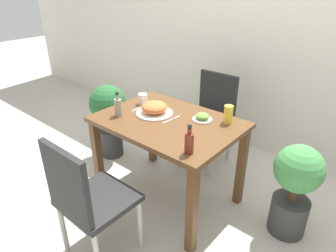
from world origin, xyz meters
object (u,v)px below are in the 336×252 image
(drink_cup, at_px, (143,99))
(condiment_bottle, at_px, (189,142))
(chair_near, at_px, (87,197))
(potted_plant_right, at_px, (295,186))
(chair_far, at_px, (210,115))
(food_plate, at_px, (154,109))
(side_plate, at_px, (202,117))
(potted_plant_left, at_px, (109,113))
(juice_glass, at_px, (228,114))
(sauce_bottle, at_px, (118,106))

(drink_cup, bearing_deg, condiment_bottle, -26.19)
(chair_near, relative_size, potted_plant_right, 1.24)
(chair_far, xyz_separation_m, food_plate, (-0.08, -0.71, 0.27))
(side_plate, relative_size, potted_plant_left, 0.19)
(chair_far, distance_m, drink_cup, 0.74)
(chair_far, height_order, condiment_bottle, condiment_bottle)
(side_plate, bearing_deg, chair_far, 116.14)
(chair_near, relative_size, chair_far, 1.00)
(chair_near, distance_m, chair_far, 1.51)
(chair_near, relative_size, juice_glass, 6.53)
(juice_glass, bearing_deg, chair_far, 132.97)
(sauce_bottle, height_order, potted_plant_right, sauce_bottle)
(potted_plant_left, bearing_deg, juice_glass, 5.06)
(drink_cup, relative_size, potted_plant_left, 0.12)
(juice_glass, relative_size, potted_plant_left, 0.18)
(juice_glass, bearing_deg, potted_plant_left, -174.94)
(potted_plant_left, xyz_separation_m, potted_plant_right, (1.81, 0.14, -0.07))
(juice_glass, bearing_deg, drink_cup, -168.52)
(juice_glass, bearing_deg, potted_plant_right, 2.78)
(potted_plant_left, height_order, potted_plant_right, potted_plant_left)
(side_plate, distance_m, potted_plant_left, 1.13)
(chair_near, relative_size, food_plate, 3.06)
(chair_far, height_order, drink_cup, chair_far)
(chair_near, relative_size, sauce_bottle, 4.48)
(sauce_bottle, bearing_deg, condiment_bottle, -6.88)
(sauce_bottle, relative_size, potted_plant_left, 0.26)
(potted_plant_right, bearing_deg, food_plate, -166.41)
(sauce_bottle, xyz_separation_m, potted_plant_right, (1.26, 0.46, -0.40))
(side_plate, bearing_deg, chair_near, -100.93)
(chair_far, height_order, potted_plant_left, chair_far)
(food_plate, relative_size, side_plate, 1.96)
(drink_cup, distance_m, potted_plant_right, 1.34)
(chair_far, xyz_separation_m, drink_cup, (-0.29, -0.62, 0.28))
(food_plate, xyz_separation_m, juice_glass, (0.52, 0.23, 0.02))
(drink_cup, relative_size, condiment_bottle, 0.46)
(chair_far, height_order, potted_plant_right, chair_far)
(potted_plant_left, relative_size, potted_plant_right, 1.07)
(chair_far, xyz_separation_m, side_plate, (0.28, -0.56, 0.25))
(condiment_bottle, bearing_deg, potted_plant_right, 46.98)
(sauce_bottle, bearing_deg, food_plate, 46.57)
(side_plate, relative_size, potted_plant_right, 0.21)
(food_plate, xyz_separation_m, potted_plant_left, (-0.74, 0.12, -0.29))
(juice_glass, height_order, sauce_bottle, sauce_bottle)
(condiment_bottle, relative_size, potted_plant_left, 0.26)
(side_plate, xyz_separation_m, potted_plant_left, (-1.09, -0.03, -0.27))
(potted_plant_left, bearing_deg, condiment_bottle, -17.74)
(side_plate, relative_size, condiment_bottle, 0.75)
(chair_near, height_order, chair_far, same)
(drink_cup, distance_m, juice_glass, 0.75)
(food_plate, distance_m, potted_plant_right, 1.16)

